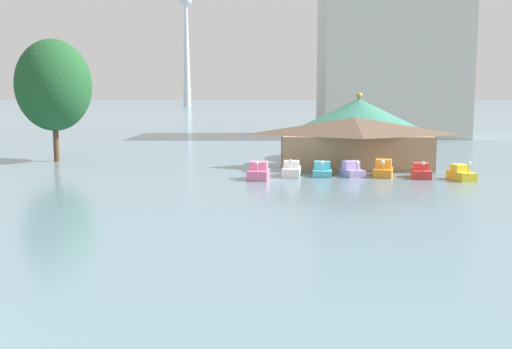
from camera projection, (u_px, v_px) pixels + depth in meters
name	position (u px, v px, depth m)	size (l,w,h in m)	color
pedal_boat_pink	(259.00, 172.00, 48.96)	(1.92, 2.73, 1.63)	pink
pedal_boat_white	(291.00, 170.00, 50.91)	(1.77, 3.05, 1.57)	white
pedal_boat_cyan	(322.00, 170.00, 50.95)	(1.80, 2.54, 1.43)	#4CB7CC
pedal_boat_lavender	(352.00, 170.00, 50.92)	(2.09, 2.83, 1.48)	#B299D8
pedal_boat_orange	(383.00, 170.00, 50.84)	(2.19, 3.17, 1.53)	orange
pedal_boat_red	(421.00, 172.00, 49.88)	(1.72, 2.81, 1.51)	red
pedal_boat_yellow	(461.00, 174.00, 48.60)	(1.81, 2.96, 1.67)	yellow
boathouse	(354.00, 141.00, 56.87)	(14.89, 8.58, 4.81)	#9E7F5B
green_roof_pavilion	(359.00, 125.00, 64.93)	(12.45, 12.45, 7.21)	brown
shoreline_tree_tall_left	(54.00, 85.00, 61.41)	(7.74, 7.74, 12.66)	brown
background_building_block	(389.00, 57.00, 100.49)	(23.56, 18.87, 26.78)	beige
distant_broadcast_tower	(186.00, 20.00, 382.94)	(7.65, 7.65, 139.16)	silver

